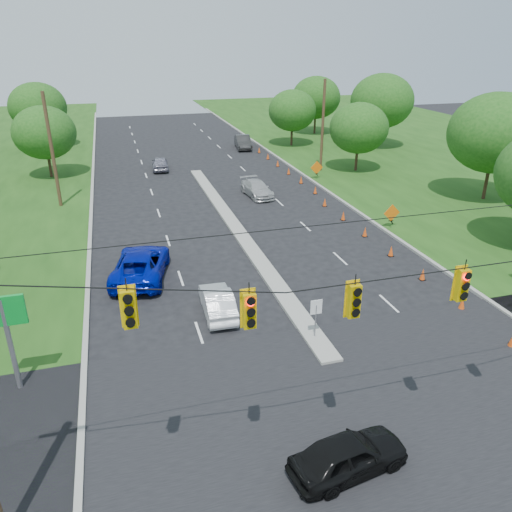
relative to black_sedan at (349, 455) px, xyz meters
name	(u,v)px	position (x,y,z in m)	size (l,w,h in m)	color
ground	(379,430)	(1.86, 1.33, -0.67)	(160.00, 160.00, 0.00)	black
cross_street	(379,430)	(1.86, 1.33, -0.67)	(160.00, 14.00, 0.02)	black
curb_left	(92,204)	(-8.24, 31.33, -0.67)	(0.25, 110.00, 0.16)	gray
curb_right	(317,185)	(11.96, 31.33, -0.67)	(0.25, 110.00, 0.16)	gray
median	(236,229)	(1.86, 22.33, -0.67)	(1.00, 34.00, 0.18)	gray
median_sign	(316,312)	(1.86, 7.33, 0.79)	(0.55, 0.06, 2.05)	gray
signal_span	(411,324)	(1.81, 0.33, 4.30)	(25.60, 0.32, 9.00)	#422D1C
utility_pole_far_left	(52,151)	(-10.64, 31.33, 3.83)	(0.28, 0.28, 9.00)	#422D1C
utility_pole_far_right	(323,126)	(14.36, 36.33, 3.83)	(0.28, 0.28, 9.00)	#422D1C
cone_0	(512,340)	(10.11, 4.33, -0.32)	(0.32, 0.32, 0.70)	#E24C12
cone_1	(462,303)	(10.11, 7.83, -0.32)	(0.32, 0.32, 0.70)	#E24C12
cone_2	(423,274)	(10.11, 11.33, -0.32)	(0.32, 0.32, 0.70)	#E24C12
cone_3	(391,251)	(10.11, 14.83, -0.32)	(0.32, 0.32, 0.70)	#E24C12
cone_4	(365,232)	(10.11, 18.33, -0.32)	(0.32, 0.32, 0.70)	#E24C12
cone_5	(343,216)	(10.11, 21.83, -0.32)	(0.32, 0.32, 0.70)	#E24C12
cone_6	(325,202)	(10.11, 25.33, -0.32)	(0.32, 0.32, 0.70)	#E24C12
cone_7	(315,190)	(10.71, 28.83, -0.32)	(0.32, 0.32, 0.70)	#E24C12
cone_8	(301,180)	(10.71, 32.33, -0.32)	(0.32, 0.32, 0.70)	#E24C12
cone_9	(289,171)	(10.71, 35.83, -0.32)	(0.32, 0.32, 0.70)	#E24C12
cone_10	(278,163)	(10.71, 39.33, -0.32)	(0.32, 0.32, 0.70)	#E24C12
cone_11	(268,156)	(10.71, 42.83, -0.32)	(0.32, 0.32, 0.70)	#E24C12
cone_12	(259,150)	(10.71, 46.33, -0.32)	(0.32, 0.32, 0.70)	#E24C12
cone_13	(251,144)	(10.71, 49.83, -0.32)	(0.32, 0.32, 0.70)	#E24C12
work_sign_1	(392,214)	(12.66, 19.33, 0.42)	(1.27, 0.58, 1.37)	black
work_sign_2	(317,168)	(12.66, 33.33, 0.42)	(1.27, 0.58, 1.37)	black
tree_5	(44,133)	(-12.14, 41.33, 3.66)	(5.88, 5.88, 6.86)	black
tree_6	(38,107)	(-14.14, 56.33, 4.28)	(6.72, 6.72, 7.84)	black
tree_8	(496,133)	(23.86, 23.33, 4.91)	(7.56, 7.56, 8.82)	black
tree_9	(359,128)	(17.86, 35.33, 3.66)	(5.88, 5.88, 6.86)	black
tree_10	(382,101)	(25.86, 45.33, 4.91)	(7.56, 7.56, 8.82)	black
tree_11	(316,98)	(21.86, 56.33, 4.28)	(6.72, 6.72, 7.84)	black
tree_12	(292,110)	(15.86, 49.33, 3.66)	(5.88, 5.88, 6.86)	black
black_sedan	(349,455)	(0.00, 0.00, 0.00)	(1.59, 3.95, 1.34)	black
white_sedan	(217,302)	(-1.91, 10.88, -0.01)	(1.40, 4.01, 1.32)	white
blue_pickup	(141,264)	(-5.27, 16.08, 0.16)	(2.77, 6.00, 1.67)	#0110AA
silver_car_far	(257,189)	(5.58, 29.61, -0.02)	(1.84, 4.53, 1.31)	#ACACAC
silver_car_oncoming	(160,163)	(-1.50, 41.24, 0.01)	(1.62, 4.03, 1.37)	gray
dark_car_receding	(243,142)	(9.50, 49.29, 0.12)	(1.69, 4.84, 1.59)	#272727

